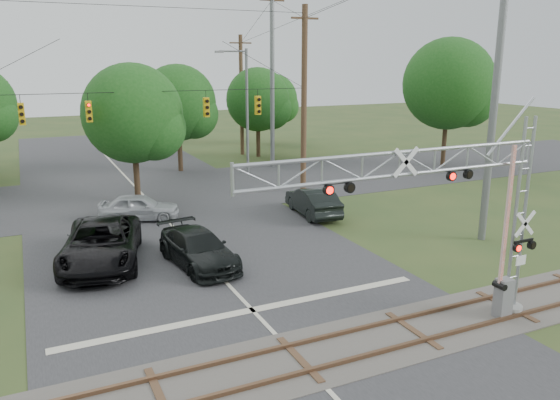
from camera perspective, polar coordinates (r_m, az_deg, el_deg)
name	(u,v)px	position (r m, az deg, el deg)	size (l,w,h in m)	color
ground	(336,399)	(14.65, 5.84, -19.96)	(160.00, 160.00, 0.00)	#2C411E
road_main	(211,267)	(22.81, -7.25, -6.92)	(14.00, 90.00, 0.02)	#2D2D2F
road_cross	(142,194)	(35.84, -14.24, 0.63)	(90.00, 12.00, 0.02)	#2D2D2F
railroad_track	(299,359)	(16.10, 2.04, -16.31)	(90.00, 3.20, 0.17)	#4D4943
crossing_gantry	(451,205)	(16.88, 17.40, -0.51)	(10.30, 0.84, 6.59)	gray
traffic_signal_span	(167,107)	(31.26, -11.73, 9.47)	(19.34, 0.36, 11.50)	slate
pickup_black	(101,243)	(23.83, -18.16, -4.34)	(2.98, 6.47, 1.80)	black
car_dark	(198,249)	(22.81, -8.54, -5.05)	(2.04, 5.01, 1.45)	black
sedan_silver	(139,207)	(29.85, -14.50, -0.73)	(1.67, 4.15, 1.41)	#A8ACB0
suv_dark	(313,201)	(29.92, 3.45, -0.13)	(1.63, 4.68, 1.54)	black
streetlight	(245,105)	(40.37, -3.71, 9.84)	(2.42, 0.25, 9.09)	slate
utility_poles	(183,91)	(33.48, -10.06, 11.13)	(26.65, 27.80, 14.15)	#44351F
treeline	(157,100)	(42.24, -12.77, 10.14)	(55.95, 25.09, 10.05)	#382819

